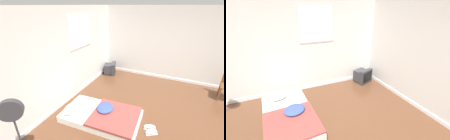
% 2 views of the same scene
% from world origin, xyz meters
% --- Properties ---
extents(wall_back, '(7.64, 0.08, 2.60)m').
position_xyz_m(wall_back, '(0.01, 2.79, 1.29)').
color(wall_back, silver).
rests_on(wall_back, ground_plane).
extents(mattress_bed, '(1.13, 1.93, 0.31)m').
position_xyz_m(mattress_bed, '(-0.37, 1.49, 0.12)').
color(mattress_bed, silver).
rests_on(mattress_bed, ground_plane).
extents(crt_tv, '(0.59, 0.57, 0.46)m').
position_xyz_m(crt_tv, '(2.14, 2.44, 0.22)').
color(crt_tv, '#333338').
rests_on(crt_tv, ground_plane).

